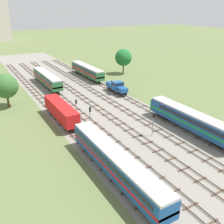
{
  "coord_description": "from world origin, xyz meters",
  "views": [
    {
      "loc": [
        -25.05,
        6.36,
        22.19
      ],
      "look_at": [
        0.0,
        50.02,
        1.5
      ],
      "focal_mm": 40.94,
      "sensor_mm": 36.0,
      "label": 1
    }
  ],
  "objects": [
    {
      "name": "lineside_tree_2",
      "position": [
        -18.1,
        68.23,
        5.22
      ],
      "size": [
        5.7,
        5.7,
        8.08
      ],
      "color": "#4C331E",
      "rests_on": "ground"
    },
    {
      "name": "diesel_railcar_left_far",
      "position": [
        -4.92,
        80.59,
        2.6
      ],
      "size": [
        2.96,
        20.5,
        3.8
      ],
      "color": "#286638",
      "rests_on": "ground"
    },
    {
      "name": "track_centre",
      "position": [
        4.92,
        57.0,
        0.14
      ],
      "size": [
        2.4,
        126.0,
        0.29
      ],
      "color": "#47382D",
      "rests_on": "ground"
    },
    {
      "name": "lineside_tree_3",
      "position": [
        23.36,
        82.66,
        5.84
      ],
      "size": [
        5.92,
        5.92,
        8.81
      ],
      "color": "#4C331E",
      "rests_on": "ground"
    },
    {
      "name": "track_far_left",
      "position": [
        -9.84,
        57.0,
        0.14
      ],
      "size": [
        2.4,
        126.0,
        0.29
      ],
      "color": "#47382D",
      "rests_on": "ground"
    },
    {
      "name": "shunter_loco_centre_right_midfar",
      "position": [
        9.84,
        64.48,
        2.01
      ],
      "size": [
        2.74,
        8.46,
        3.1
      ],
      "color": "#194C8C",
      "rests_on": "ground"
    },
    {
      "name": "track_centre_left",
      "position": [
        0.0,
        57.0,
        0.14
      ],
      "size": [
        2.4,
        126.0,
        0.29
      ],
      "color": "#47382D",
      "rests_on": "ground"
    },
    {
      "name": "diesel_railcar_centre_right_farther",
      "position": [
        9.84,
        84.15,
        2.6
      ],
      "size": [
        2.96,
        20.5,
        3.8
      ],
      "color": "#286638",
      "rests_on": "ground"
    },
    {
      "name": "ground_plane",
      "position": [
        0.0,
        56.0,
        0.0
      ],
      "size": [
        480.0,
        480.0,
        0.0
      ],
      "primitive_type": "plane",
      "color": "#5B6B3D"
    },
    {
      "name": "passenger_coach_far_left_nearest",
      "position": [
        -9.84,
        31.95,
        2.61
      ],
      "size": [
        2.96,
        22.0,
        3.8
      ],
      "color": "#194C8C",
      "rests_on": "ground"
    },
    {
      "name": "freight_boxcar_far_left_mid",
      "position": [
        -9.84,
        54.11,
        2.45
      ],
      "size": [
        2.87,
        14.0,
        3.6
      ],
      "color": "red",
      "rests_on": "ground"
    },
    {
      "name": "diesel_railcar_centre_right_near",
      "position": [
        9.84,
        37.35,
        2.6
      ],
      "size": [
        2.96,
        20.5,
        3.8
      ],
      "color": "#194C8C",
      "rests_on": "ground"
    },
    {
      "name": "signal_post_mid",
      "position": [
        2.46,
        39.26,
        3.0
      ],
      "size": [
        0.28,
        0.47,
        4.66
      ],
      "color": "gray",
      "rests_on": "ground"
    },
    {
      "name": "ballast_bed",
      "position": [
        0.0,
        56.0,
        0.0
      ],
      "size": [
        23.68,
        176.0,
        0.01
      ],
      "primitive_type": "cube",
      "color": "gray",
      "rests_on": "ground"
    },
    {
      "name": "signal_post_nearest",
      "position": [
        -7.38,
        51.76,
        3.28
      ],
      "size": [
        0.28,
        0.47,
        5.14
      ],
      "color": "gray",
      "rests_on": "ground"
    },
    {
      "name": "signal_post_near",
      "position": [
        -7.38,
        45.18,
        3.64
      ],
      "size": [
        0.28,
        0.47,
        5.76
      ],
      "color": "gray",
      "rests_on": "ground"
    },
    {
      "name": "track_centre_right",
      "position": [
        9.84,
        57.0,
        0.14
      ],
      "size": [
        2.4,
        126.0,
        0.29
      ],
      "color": "#47382D",
      "rests_on": "ground"
    },
    {
      "name": "track_left",
      "position": [
        -4.92,
        57.0,
        0.14
      ],
      "size": [
        2.4,
        126.0,
        0.29
      ],
      "color": "#47382D",
      "rests_on": "ground"
    }
  ]
}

